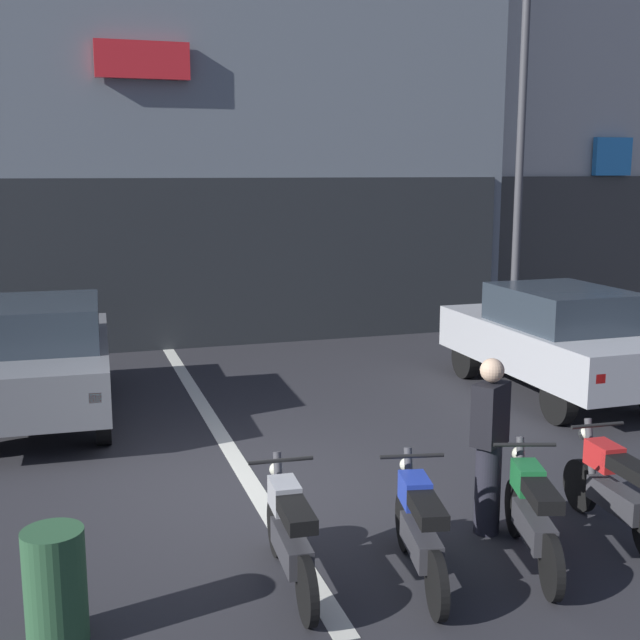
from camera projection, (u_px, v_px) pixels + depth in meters
The scene contains 12 objects.
ground_plane at pixel (254, 488), 8.69m from camera, with size 120.00×120.00×0.00m, color #2B2B30.
lane_centre_line at pixel (177, 363), 14.32m from camera, with size 0.20×18.00×0.01m, color silver.
building_far_right at pixel (548, 41), 22.06m from camera, with size 8.09×7.39×13.57m.
car_grey_crossing_near at pixel (41, 356), 10.95m from camera, with size 1.93×4.17×1.64m.
car_silver_parked_kerbside at pixel (556, 337), 12.16m from camera, with size 1.79×4.11×1.64m.
street_lamp at pixel (521, 127), 14.20m from camera, with size 0.36×0.36×6.69m.
motorcycle_silver_row_leftmost at pixel (290, 533), 6.58m from camera, with size 0.55×1.67×0.98m.
motorcycle_blue_row_left_mid at pixel (420, 528), 6.68m from camera, with size 0.55×1.65×0.98m.
motorcycle_green_row_centre at pixel (532, 513), 6.96m from camera, with size 0.64×1.62×0.98m.
motorcycle_red_row_right_mid at pixel (615, 488), 7.52m from camera, with size 0.55×1.67×0.98m.
person_by_motorcycles at pixel (489, 445), 7.49m from camera, with size 0.42×0.38×1.67m.
trash_bin at pixel (55, 586), 5.80m from camera, with size 0.44×0.44×0.85m, color #2D5938.
Camera 1 is at (-1.81, -8.06, 3.34)m, focal length 45.84 mm.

